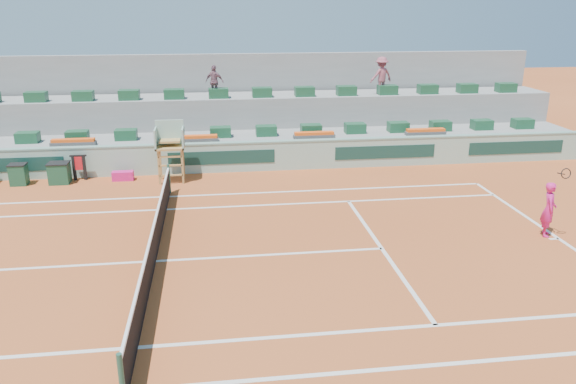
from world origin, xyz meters
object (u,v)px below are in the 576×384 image
Objects in this scene: umpire_chair at (170,143)px; tennis_player at (549,209)px; player_bag at (123,176)px; drink_cooler_a at (59,173)px.

tennis_player is (11.63, -7.19, -0.69)m from umpire_chair.
drink_cooler_a is at bearing -178.24° from player_bag.
player_bag is 15.53m from tennis_player.
drink_cooler_a is (-4.35, 0.22, -1.12)m from umpire_chair.
tennis_player is at bearing -24.86° from drink_cooler_a.
umpire_chair is at bearing 148.30° from tennis_player.
umpire_chair is 13.69m from tennis_player.
umpire_chair is 4.50m from drink_cooler_a.
drink_cooler_a is at bearing 155.14° from tennis_player.
tennis_player is at bearing -31.70° from umpire_chair.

